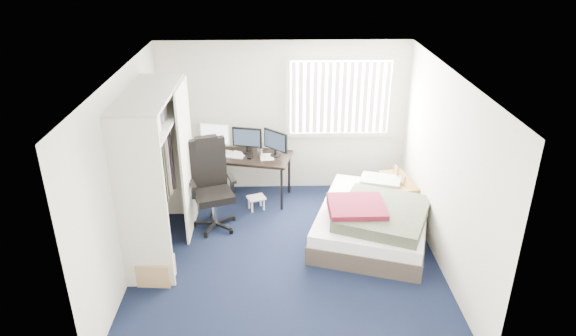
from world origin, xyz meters
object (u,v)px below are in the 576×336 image
at_px(office_chair, 212,193).
at_px(bed, 374,219).
at_px(desk, 243,153).
at_px(nightstand, 398,184).

distance_m(office_chair, bed, 2.37).
bearing_deg(office_chair, bed, -9.87).
height_order(desk, bed, desk).
xyz_separation_m(office_chair, bed, (2.33, -0.41, -0.24)).
bearing_deg(nightstand, office_chair, -173.12).
relative_size(desk, bed, 0.70).
bearing_deg(bed, office_chair, 170.13).
bearing_deg(nightstand, desk, 167.25).
bearing_deg(desk, bed, -34.07).
bearing_deg(desk, office_chair, -115.20).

